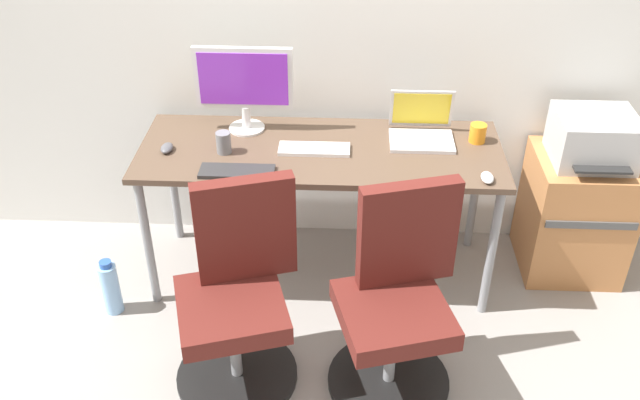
{
  "coord_description": "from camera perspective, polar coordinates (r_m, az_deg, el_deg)",
  "views": [
    {
      "loc": [
        0.13,
        -2.9,
        2.41
      ],
      "look_at": [
        0.0,
        -0.05,
        0.49
      ],
      "focal_mm": 38.96,
      "sensor_mm": 36.0,
      "label": 1
    }
  ],
  "objects": [
    {
      "name": "office_chair_left",
      "position": [
        2.99,
        -6.8,
        -7.97
      ],
      "size": [
        0.55,
        0.55,
        0.94
      ],
      "color": "black",
      "rests_on": "ground"
    },
    {
      "name": "mouse_by_monitor",
      "position": [
        3.39,
        -12.47,
        4.2
      ],
      "size": [
        0.06,
        0.1,
        0.03
      ],
      "primitive_type": "ellipsoid",
      "color": "#515156",
      "rests_on": "desk"
    },
    {
      "name": "office_chair_right",
      "position": [
        2.97,
        6.35,
        -8.38
      ],
      "size": [
        0.54,
        0.54,
        0.94
      ],
      "color": "black",
      "rests_on": "ground"
    },
    {
      "name": "open_laptop",
      "position": [
        3.45,
        8.34,
        5.9
      ],
      "size": [
        0.31,
        0.26,
        0.23
      ],
      "color": "silver",
      "rests_on": "desk"
    },
    {
      "name": "ground_plane",
      "position": [
        3.77,
        0.04,
        -5.78
      ],
      "size": [
        5.28,
        5.28,
        0.0
      ],
      "primitive_type": "plane",
      "color": "gray"
    },
    {
      "name": "back_wall",
      "position": [
        3.49,
        0.36,
        15.36
      ],
      "size": [
        4.4,
        0.04,
        2.6
      ],
      "primitive_type": "cube",
      "color": "white",
      "rests_on": "ground"
    },
    {
      "name": "desk",
      "position": [
        3.38,
        0.04,
        3.23
      ],
      "size": [
        1.75,
        0.65,
        0.76
      ],
      "color": "brown",
      "rests_on": "ground"
    },
    {
      "name": "side_cabinet",
      "position": [
        3.86,
        20.18,
        -1.05
      ],
      "size": [
        0.49,
        0.48,
        0.66
      ],
      "color": "#B77542",
      "rests_on": "ground"
    },
    {
      "name": "mouse_by_laptop",
      "position": [
        3.17,
        13.58,
        1.81
      ],
      "size": [
        0.06,
        0.1,
        0.03
      ],
      "primitive_type": "ellipsoid",
      "color": "silver",
      "rests_on": "desk"
    },
    {
      "name": "keyboard_by_laptop",
      "position": [
        3.32,
        -0.47,
        4.2
      ],
      "size": [
        0.34,
        0.12,
        0.02
      ],
      "primitive_type": "cube",
      "color": "silver",
      "rests_on": "desk"
    },
    {
      "name": "coffee_mug",
      "position": [
        3.47,
        12.83,
        5.38
      ],
      "size": [
        0.08,
        0.08,
        0.09
      ],
      "primitive_type": "cylinder",
      "color": "orange",
      "rests_on": "desk"
    },
    {
      "name": "pen_cup",
      "position": [
        3.32,
        -7.92,
        4.69
      ],
      "size": [
        0.07,
        0.07,
        0.1
      ],
      "primitive_type": "cylinder",
      "color": "slate",
      "rests_on": "desk"
    },
    {
      "name": "keyboard_by_monitor",
      "position": [
        3.17,
        -6.83,
        2.34
      ],
      "size": [
        0.34,
        0.12,
        0.02
      ],
      "primitive_type": "cube",
      "color": "#2D2D2D",
      "rests_on": "desk"
    },
    {
      "name": "printer",
      "position": [
        3.64,
        21.54,
        4.74
      ],
      "size": [
        0.38,
        0.4,
        0.24
      ],
      "color": "#B7B7B7",
      "rests_on": "side_cabinet"
    },
    {
      "name": "desktop_monitor",
      "position": [
        3.43,
        -6.27,
        9.51
      ],
      "size": [
        0.48,
        0.18,
        0.43
      ],
      "color": "silver",
      "rests_on": "desk"
    },
    {
      "name": "water_bottle_on_floor",
      "position": [
        3.59,
        -16.82,
        -6.9
      ],
      "size": [
        0.09,
        0.09,
        0.31
      ],
      "color": "#8CBFF2",
      "rests_on": "ground"
    }
  ]
}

